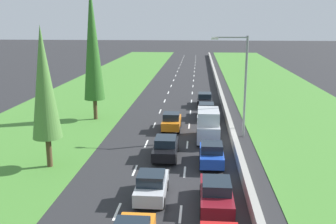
{
  "coord_description": "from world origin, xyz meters",
  "views": [
    {
      "loc": [
        2.57,
        1.99,
        10.24
      ],
      "look_at": [
        -0.34,
        38.75,
        1.45
      ],
      "focal_mm": 41.11,
      "sensor_mm": 36.0,
      "label": 1
    }
  ],
  "objects": [
    {
      "name": "street_light_mast",
      "position": [
        6.38,
        35.8,
        5.23
      ],
      "size": [
        3.2,
        0.28,
        9.0
      ],
      "color": "gray",
      "rests_on": "ground"
    },
    {
      "name": "black_sedan_right_lane_seventh",
      "position": [
        3.41,
        48.46,
        0.81
      ],
      "size": [
        1.82,
        4.5,
        1.64
      ],
      "color": "black",
      "rests_on": "ground"
    },
    {
      "name": "black_sedan_right_lane",
      "position": [
        3.5,
        42.43,
        0.81
      ],
      "size": [
        1.82,
        4.5,
        1.64
      ],
      "color": "black",
      "rests_on": "ground"
    },
    {
      "name": "maroon_sedan_right_lane_third",
      "position": [
        3.7,
        22.01,
        0.81
      ],
      "size": [
        1.82,
        4.5,
        1.64
      ],
      "color": "maroon",
      "rests_on": "ground"
    },
    {
      "name": "lane_markings",
      "position": [
        0.0,
        60.0,
        0.01
      ],
      "size": [
        3.64,
        116.0,
        0.01
      ],
      "color": "white",
      "rests_on": "ground"
    },
    {
      "name": "silver_hatchback_centre_lane",
      "position": [
        -0.03,
        22.71,
        0.84
      ],
      "size": [
        1.74,
        3.9,
        1.72
      ],
      "color": "silver",
      "rests_on": "ground"
    },
    {
      "name": "grass_verge_right",
      "position": [
        14.35,
        60.0,
        0.02
      ],
      "size": [
        14.0,
        140.0,
        0.04
      ],
      "primitive_type": "cube",
      "color": "#478433",
      "rests_on": "ground"
    },
    {
      "name": "orange_hatchback_centre_lane_fifth",
      "position": [
        0.09,
        37.49,
        0.84
      ],
      "size": [
        1.74,
        3.9,
        1.72
      ],
      "color": "orange",
      "rests_on": "ground"
    },
    {
      "name": "poplar_tree_second",
      "position": [
        -7.94,
        27.22,
        6.06
      ],
      "size": [
        2.05,
        2.05,
        10.01
      ],
      "color": "#4C3823",
      "rests_on": "ground"
    },
    {
      "name": "silver_van_right_lane",
      "position": [
        3.49,
        34.28,
        1.4
      ],
      "size": [
        1.96,
        4.9,
        2.82
      ],
      "color": "silver",
      "rests_on": "ground"
    },
    {
      "name": "grass_verge_left",
      "position": [
        -12.65,
        60.0,
        0.02
      ],
      "size": [
        14.0,
        140.0,
        0.04
      ],
      "primitive_type": "cube",
      "color": "#478433",
      "rests_on": "ground"
    },
    {
      "name": "median_barrier",
      "position": [
        5.7,
        60.0,
        0.42
      ],
      "size": [
        0.44,
        120.0,
        0.85
      ],
      "primitive_type": "cube",
      "color": "#9E9B93",
      "rests_on": "ground"
    },
    {
      "name": "ground_plane",
      "position": [
        0.0,
        60.0,
        0.0
      ],
      "size": [
        300.0,
        300.0,
        0.0
      ],
      "primitive_type": "plane",
      "color": "#28282B",
      "rests_on": "ground"
    },
    {
      "name": "blue_hatchback_right_lane",
      "position": [
        3.63,
        28.5,
        0.84
      ],
      "size": [
        1.74,
        3.9,
        1.72
      ],
      "color": "#1E47B7",
      "rests_on": "ground"
    },
    {
      "name": "poplar_tree_third",
      "position": [
        -8.23,
        40.87,
        8.05
      ],
      "size": [
        2.15,
        2.15,
        14.0
      ],
      "color": "#4C3823",
      "rests_on": "ground"
    },
    {
      "name": "black_sedan_centre_lane",
      "position": [
        0.2,
        29.84,
        0.81
      ],
      "size": [
        1.82,
        4.5,
        1.64
      ],
      "color": "black",
      "rests_on": "ground"
    }
  ]
}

